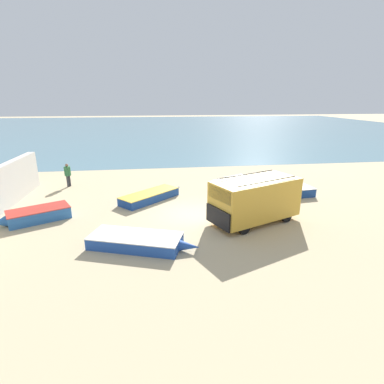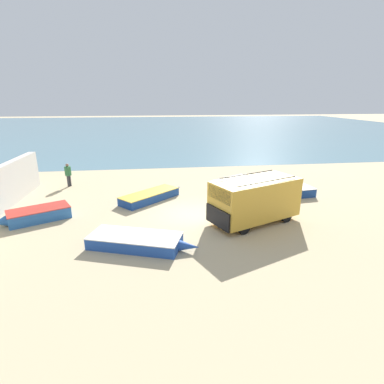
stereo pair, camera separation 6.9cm
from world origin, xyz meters
name	(u,v)px [view 1 (the left image)]	position (x,y,z in m)	size (l,w,h in m)	color
ground_plane	(193,214)	(0.00, 0.00, 0.00)	(200.00, 200.00, 0.00)	tan
sea_water	(161,128)	(0.00, 52.00, 0.00)	(120.00, 80.00, 0.01)	slate
parked_van	(255,199)	(3.06, -1.44, 1.28)	(5.19, 3.76, 2.47)	gold
fishing_rowboat_0	(233,184)	(3.62, 4.80, 0.34)	(3.73, 2.89, 0.68)	#234CA3
fishing_rowboat_1	(151,196)	(-2.36, 2.93, 0.27)	(4.32, 4.04, 0.54)	navy
fishing_rowboat_2	(36,215)	(-8.56, 0.26, 0.33)	(3.78, 2.71, 0.65)	#2D66AD
fishing_rowboat_3	(138,241)	(-2.97, -3.50, 0.27)	(5.02, 2.88, 0.54)	#234CA3
fishing_rowboat_4	(291,187)	(7.56, 3.57, 0.30)	(1.99, 4.02, 0.59)	navy
fisherman_0	(68,173)	(-8.49, 6.86, 1.04)	(0.46, 0.46, 1.74)	#38383D
fisherman_1	(265,183)	(5.07, 2.35, 0.99)	(0.43, 0.43, 1.66)	#5B564C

